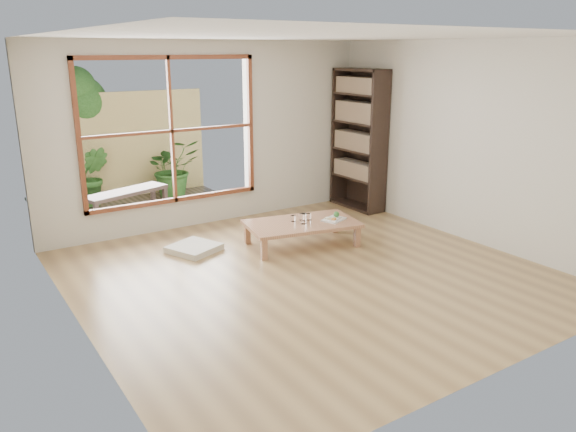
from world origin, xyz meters
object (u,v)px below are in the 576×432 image
object	(u,v)px
bookshelf	(359,140)
food_tray	(334,218)
low_table	(302,225)
garden_bench	(126,194)

from	to	relation	value
bookshelf	food_tray	xyz separation A→B (m)	(-1.39, -1.19, -0.76)
low_table	food_tray	bearing A→B (deg)	-8.23
low_table	garden_bench	size ratio (longest dim) A/B	1.14
low_table	bookshelf	world-z (taller)	bookshelf
low_table	garden_bench	world-z (taller)	garden_bench
low_table	bookshelf	xyz separation A→B (m)	(1.80, 1.04, 0.82)
garden_bench	bookshelf	bearing A→B (deg)	-40.92
low_table	food_tray	xyz separation A→B (m)	(0.42, -0.15, 0.06)
low_table	garden_bench	distance (m)	2.88
garden_bench	food_tray	bearing A→B (deg)	-71.20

